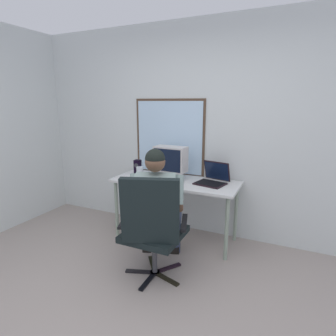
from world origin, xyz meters
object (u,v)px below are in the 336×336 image
object	(u,v)px
desk	(175,186)
desk_speaker	(138,167)
crt_monitor	(170,160)
wine_glass	(140,171)
person_seated	(157,206)
office_chair	(152,225)
laptop	(213,178)

from	to	relation	value
desk	desk_speaker	bearing A→B (deg)	172.59
crt_monitor	desk	bearing A→B (deg)	-30.70
wine_glass	desk_speaker	bearing A→B (deg)	126.60
desk_speaker	person_seated	bearing A→B (deg)	-48.03
office_chair	wine_glass	distance (m)	1.00
person_seated	crt_monitor	bearing A→B (deg)	103.61
crt_monitor	person_seated	bearing A→B (deg)	-76.39
laptop	wine_glass	bearing A→B (deg)	-165.66
desk	laptop	world-z (taller)	laptop
laptop	desk_speaker	xyz separation A→B (m)	(-1.01, -0.01, 0.03)
laptop	desk	bearing A→B (deg)	-169.36
desk	person_seated	size ratio (longest dim) A/B	1.21
desk	crt_monitor	distance (m)	0.33
desk	wine_glass	world-z (taller)	wine_glass
desk	laptop	size ratio (longest dim) A/B	3.94
wine_glass	office_chair	bearing A→B (deg)	-53.33
wine_glass	desk_speaker	world-z (taller)	desk_speaker
office_chair	laptop	world-z (taller)	office_chair
person_seated	laptop	bearing A→B (deg)	63.74
desk	laptop	distance (m)	0.47
office_chair	desk_speaker	distance (m)	1.25
desk	crt_monitor	size ratio (longest dim) A/B	3.77
desk	desk_speaker	xyz separation A→B (m)	(-0.57, 0.07, 0.17)
office_chair	crt_monitor	bearing A→B (deg)	104.48
person_seated	laptop	world-z (taller)	person_seated
desk	office_chair	size ratio (longest dim) A/B	1.44
person_seated	office_chair	bearing A→B (deg)	-73.17
crt_monitor	desk_speaker	size ratio (longest dim) A/B	2.12
office_chair	crt_monitor	world-z (taller)	crt_monitor
person_seated	wine_glass	world-z (taller)	person_seated
crt_monitor	office_chair	bearing A→B (deg)	-75.52
crt_monitor	laptop	distance (m)	0.56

